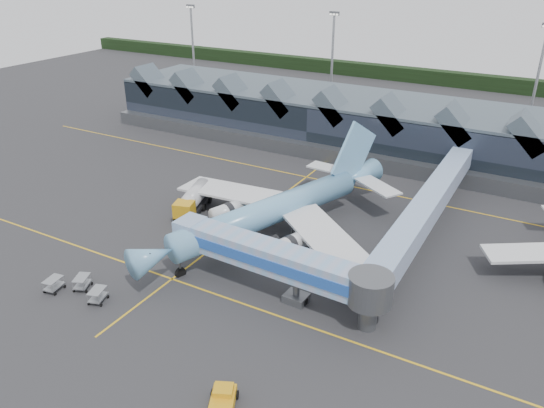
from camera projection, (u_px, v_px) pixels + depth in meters
The scene contains 10 objects.
ground at pixel (211, 249), 68.65m from camera, with size 260.00×260.00×0.00m, color #2B2A2D.
taxi_stripes at pixel (252, 219), 76.51m from camera, with size 120.00×60.00×0.01m.
tree_line_far at pixel (430, 77), 154.30m from camera, with size 260.00×4.00×4.00m, color black.
terminal at pixel (327, 117), 106.04m from camera, with size 90.00×22.25×12.52m.
light_masts at pixel (483, 79), 103.35m from camera, with size 132.40×42.56×22.45m.
main_airliner at pixel (277, 209), 70.46m from camera, with size 34.28×40.34×13.36m.
jet_bridge at pixel (288, 264), 56.93m from camera, with size 26.63×5.01×6.32m.
fuel_truck at pixel (194, 198), 78.02m from camera, with size 5.39×10.55×3.55m.
pushback_tug at pixel (223, 400), 44.55m from camera, with size 3.35×4.06×1.63m.
baggage_carts at pixel (78, 287), 59.40m from camera, with size 7.80×4.32×1.52m.
Camera 1 is at (36.06, -47.94, 34.79)m, focal length 35.00 mm.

